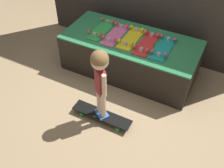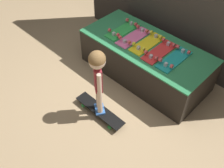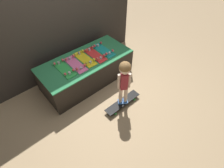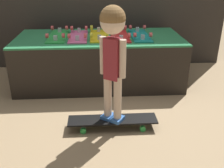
# 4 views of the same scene
# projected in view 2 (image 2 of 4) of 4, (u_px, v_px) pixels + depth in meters

# --- Properties ---
(ground_plane) EXTENTS (16.00, 16.00, 0.00)m
(ground_plane) POSITION_uv_depth(u_px,v_px,m) (120.00, 91.00, 3.92)
(ground_plane) COLOR tan
(display_rack) EXTENTS (1.96, 0.89, 0.58)m
(display_rack) POSITION_uv_depth(u_px,v_px,m) (145.00, 60.00, 3.99)
(display_rack) COLOR black
(display_rack) RESTS_ON ground_plane
(skateboard_green_on_rack) EXTENTS (0.21, 0.60, 0.09)m
(skateboard_green_on_rack) POSITION_uv_depth(u_px,v_px,m) (123.00, 30.00, 4.01)
(skateboard_green_on_rack) COLOR green
(skateboard_green_on_rack) RESTS_ON display_rack
(skateboard_pink_on_rack) EXTENTS (0.21, 0.60, 0.09)m
(skateboard_pink_on_rack) POSITION_uv_depth(u_px,v_px,m) (134.00, 37.00, 3.88)
(skateboard_pink_on_rack) COLOR pink
(skateboard_pink_on_rack) RESTS_ON display_rack
(skateboard_yellow_on_rack) EXTENTS (0.21, 0.60, 0.09)m
(skateboard_yellow_on_rack) POSITION_uv_depth(u_px,v_px,m) (147.00, 43.00, 3.77)
(skateboard_yellow_on_rack) COLOR yellow
(skateboard_yellow_on_rack) RESTS_ON display_rack
(skateboard_red_on_rack) EXTENTS (0.21, 0.60, 0.09)m
(skateboard_red_on_rack) POSITION_uv_depth(u_px,v_px,m) (160.00, 51.00, 3.64)
(skateboard_red_on_rack) COLOR red
(skateboard_red_on_rack) RESTS_ON display_rack
(skateboard_teal_on_rack) EXTENTS (0.21, 0.60, 0.09)m
(skateboard_teal_on_rack) POSITION_uv_depth(u_px,v_px,m) (174.00, 59.00, 3.52)
(skateboard_teal_on_rack) COLOR teal
(skateboard_teal_on_rack) RESTS_ON display_rack
(skateboard_on_floor) EXTENTS (0.80, 0.18, 0.09)m
(skateboard_on_floor) POSITION_uv_depth(u_px,v_px,m) (100.00, 111.00, 3.57)
(skateboard_on_floor) COLOR black
(skateboard_on_floor) RESTS_ON ground_plane
(child) EXTENTS (0.23, 0.21, 0.99)m
(child) POSITION_uv_depth(u_px,v_px,m) (98.00, 72.00, 3.06)
(child) COLOR #3870C6
(child) RESTS_ON skateboard_on_floor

